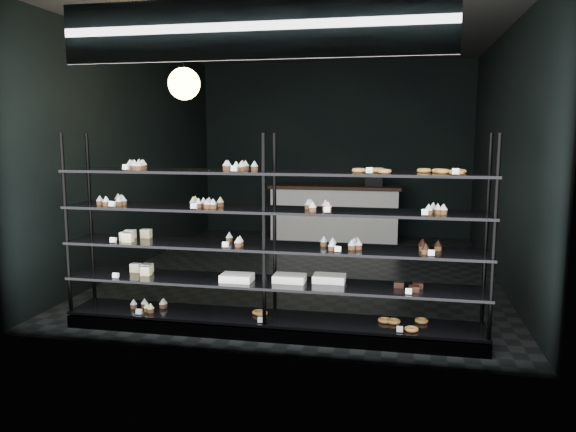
# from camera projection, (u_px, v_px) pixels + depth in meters

# --- Properties ---
(room) EXTENTS (5.01, 6.01, 3.20)m
(room) POSITION_uv_depth(u_px,v_px,m) (308.00, 156.00, 7.55)
(room) COLOR black
(room) RESTS_ON ground
(display_shelf) EXTENTS (4.00, 0.50, 1.91)m
(display_shelf) POSITION_uv_depth(u_px,v_px,m) (267.00, 269.00, 5.32)
(display_shelf) COLOR black
(display_shelf) RESTS_ON room
(signage) EXTENTS (3.30, 0.05, 0.50)m
(signage) POSITION_uv_depth(u_px,v_px,m) (250.00, 28.00, 4.55)
(signage) COLOR #0B1D3A
(signage) RESTS_ON room
(pendant_lamp) EXTENTS (0.35, 0.35, 0.91)m
(pendant_lamp) POSITION_uv_depth(u_px,v_px,m) (184.00, 84.00, 6.22)
(pendant_lamp) COLOR black
(pendant_lamp) RESTS_ON room
(service_counter) EXTENTS (2.34, 0.65, 1.23)m
(service_counter) POSITION_uv_depth(u_px,v_px,m) (336.00, 212.00, 10.12)
(service_counter) COLOR silver
(service_counter) RESTS_ON room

